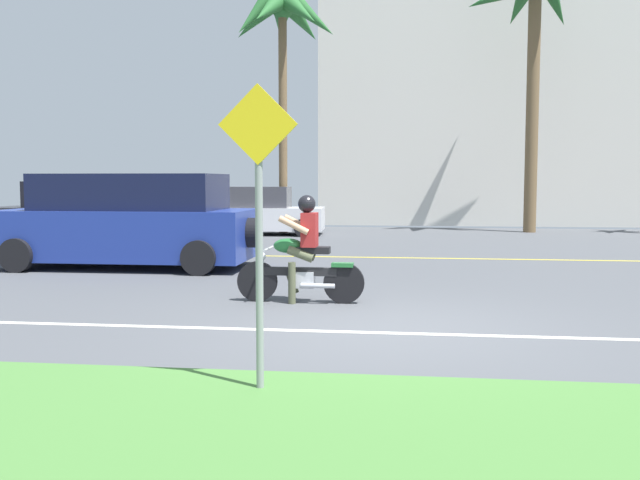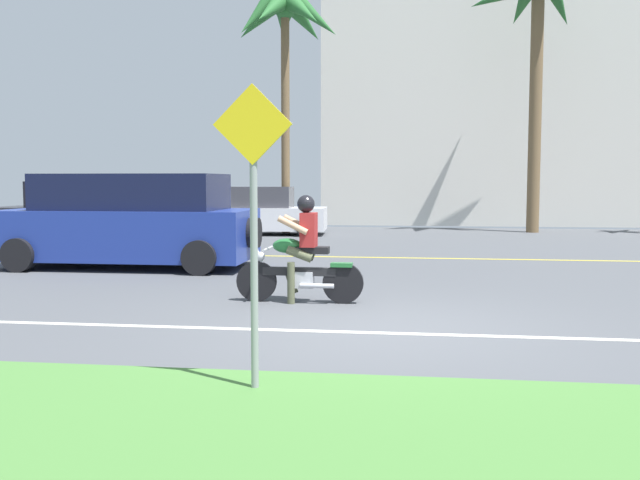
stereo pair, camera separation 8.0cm
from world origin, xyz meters
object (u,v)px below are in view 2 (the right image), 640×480
parked_car_1 (261,212)px  palm_tree_1 (285,22)px  motorcyclist (300,257)px  palm_tree_0 (538,0)px  street_sign (253,208)px  suv_nearby (131,222)px  parked_car_0 (72,213)px

parked_car_1 → palm_tree_1: size_ratio=0.51×
motorcyclist → palm_tree_0: palm_tree_0 is taller
palm_tree_0 → motorcyclist: bearing=-110.6°
parked_car_1 → street_sign: (3.64, -16.61, 0.78)m
parked_car_1 → street_sign: 17.02m
palm_tree_0 → palm_tree_1: bearing=-171.6°
palm_tree_0 → street_sign: size_ratio=3.69×
motorcyclist → palm_tree_1: bearing=101.4°
parked_car_1 → palm_tree_0: palm_tree_0 is taller
palm_tree_0 → street_sign: bearing=-105.2°
parked_car_1 → palm_tree_1: (0.63, 0.94, 6.11)m
parked_car_1 → suv_nearby: bearing=-94.4°
parked_car_0 → palm_tree_0: size_ratio=0.47×
parked_car_0 → palm_tree_0: bearing=19.2°
parked_car_0 → palm_tree_0: (13.76, 4.80, 6.75)m
palm_tree_1 → street_sign: size_ratio=3.28×
motorcyclist → parked_car_1: parked_car_1 is taller
motorcyclist → palm_tree_1: 14.87m
motorcyclist → parked_car_0: bearing=130.8°
street_sign → palm_tree_1: bearing=99.8°
motorcyclist → street_sign: (0.34, -4.30, 0.85)m
suv_nearby → palm_tree_1: palm_tree_1 is taller
parked_car_0 → motorcyclist: bearing=-49.2°
parked_car_1 → street_sign: size_ratio=1.67×
parked_car_0 → suv_nearby: bearing=-54.4°
motorcyclist → parked_car_1: size_ratio=0.44×
motorcyclist → palm_tree_1: palm_tree_1 is taller
parked_car_1 → palm_tree_0: (8.74, 2.14, 6.82)m
suv_nearby → street_sign: bearing=-61.3°
suv_nearby → street_sign: street_sign is taller
suv_nearby → parked_car_0: bearing=125.6°
parked_car_0 → parked_car_1: parked_car_0 is taller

